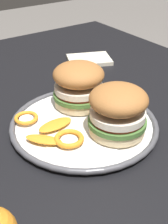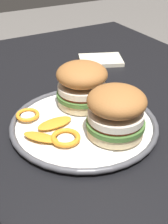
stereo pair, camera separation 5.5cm
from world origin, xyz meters
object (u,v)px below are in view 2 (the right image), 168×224
Objects in this scene: dinner_plate at (84,124)px; sandwich_half_left at (82,84)px; dining_table at (101,165)px; sandwich_half_right at (116,111)px.

dinner_plate is 2.70× the size of sandwich_half_left.
dining_table is 10.04× the size of sandwich_half_right.
sandwich_half_right is (0.03, 0.01, 0.15)m from dining_table.
dining_table is 0.19m from sandwich_half_left.
dinner_plate is at bearing -152.77° from dining_table.
sandwich_half_left is (-0.11, 0.01, 0.15)m from dining_table.
sandwich_half_right is (0.07, 0.03, 0.06)m from dinner_plate.
sandwich_half_right reaches higher than dinner_plate.
dining_table is 0.15m from sandwich_half_right.
sandwich_half_right is (0.14, -0.00, 0.00)m from sandwich_half_left.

